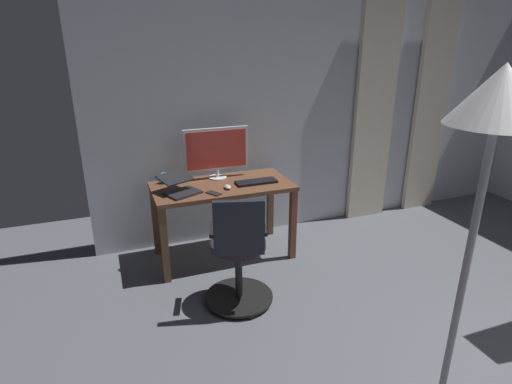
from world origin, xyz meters
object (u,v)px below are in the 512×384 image
object	(u,v)px
computer_monitor	(216,151)
cell_phone_face_up	(214,193)
laptop	(180,187)
desk	(222,195)
mug_tea	(165,178)
computer_keyboard	(256,182)
computer_mouse	(228,187)
floor_lamp	(490,151)
office_chair	(239,256)

from	to	relation	value
computer_monitor	cell_phone_face_up	xyz separation A→B (m)	(0.15, 0.42, -0.27)
laptop	cell_phone_face_up	size ratio (longest dim) A/B	2.87
desk	laptop	distance (m)	0.45
laptop	mug_tea	size ratio (longest dim) A/B	3.32
computer_monitor	mug_tea	size ratio (longest dim) A/B	5.14
computer_keyboard	computer_mouse	xyz separation A→B (m)	(0.30, 0.06, 0.01)
computer_keyboard	cell_phone_face_up	xyz separation A→B (m)	(0.46, 0.14, -0.01)
computer_monitor	laptop	bearing A→B (deg)	34.69
computer_keyboard	computer_mouse	distance (m)	0.31
floor_lamp	computer_monitor	bearing A→B (deg)	-85.49
computer_keyboard	floor_lamp	distance (m)	2.66
laptop	computer_mouse	size ratio (longest dim) A/B	4.13
cell_phone_face_up	floor_lamp	distance (m)	2.56
mug_tea	computer_monitor	bearing A→B (deg)	177.36
computer_mouse	desk	bearing A→B (deg)	-84.18
mug_tea	cell_phone_face_up	bearing A→B (deg)	128.47
computer_keyboard	cell_phone_face_up	distance (m)	0.48
computer_mouse	computer_keyboard	bearing A→B (deg)	-169.54
computer_keyboard	cell_phone_face_up	size ratio (longest dim) A/B	2.74
computer_monitor	computer_keyboard	size ratio (longest dim) A/B	1.62
laptop	mug_tea	distance (m)	0.33
office_chair	computer_monitor	size ratio (longest dim) A/B	1.52
office_chair	floor_lamp	distance (m)	2.15
floor_lamp	computer_keyboard	bearing A→B (deg)	-91.94
desk	office_chair	size ratio (longest dim) A/B	1.35
computer_monitor	desk	bearing A→B (deg)	86.67
mug_tea	office_chair	bearing A→B (deg)	109.09
cell_phone_face_up	laptop	bearing A→B (deg)	-56.12
computer_mouse	floor_lamp	xyz separation A→B (m)	(-0.22, 2.44, 0.92)
office_chair	mug_tea	bearing A→B (deg)	124.91
computer_keyboard	cell_phone_face_up	bearing A→B (deg)	16.76
office_chair	floor_lamp	size ratio (longest dim) A/B	0.49
laptop	cell_phone_face_up	distance (m)	0.31
computer_keyboard	laptop	distance (m)	0.73
cell_phone_face_up	floor_lamp	world-z (taller)	floor_lamp
office_chair	computer_mouse	xyz separation A→B (m)	(-0.14, -0.71, 0.31)
computer_keyboard	laptop	world-z (taller)	laptop
computer_mouse	mug_tea	world-z (taller)	mug_tea
desk	office_chair	world-z (taller)	office_chair
computer_monitor	computer_mouse	xyz separation A→B (m)	(-0.00, 0.34, -0.26)
office_chair	computer_monitor	world-z (taller)	computer_monitor
computer_keyboard	computer_mouse	size ratio (longest dim) A/B	3.95
computer_keyboard	floor_lamp	size ratio (longest dim) A/B	0.20
cell_phone_face_up	mug_tea	size ratio (longest dim) A/B	1.16
cell_phone_face_up	computer_monitor	bearing A→B (deg)	-140.55
office_chair	computer_keyboard	world-z (taller)	office_chair
desk	floor_lamp	bearing A→B (deg)	95.14
desk	computer_keyboard	world-z (taller)	computer_keyboard
desk	office_chair	bearing A→B (deg)	81.82
computer_keyboard	mug_tea	world-z (taller)	mug_tea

